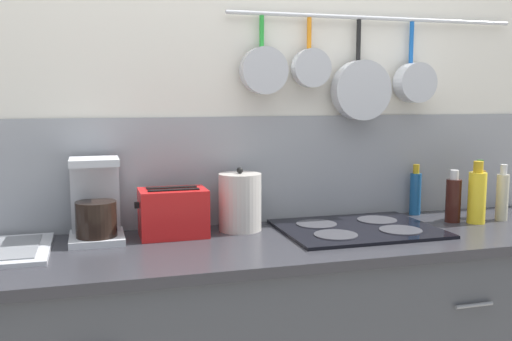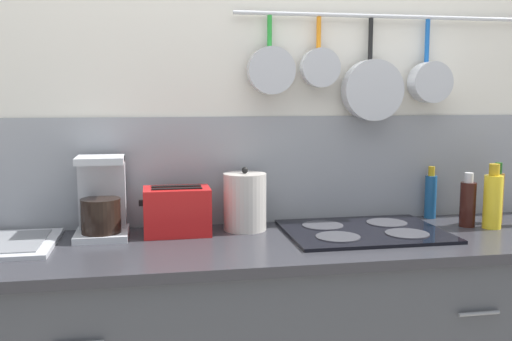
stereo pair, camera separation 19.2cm
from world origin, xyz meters
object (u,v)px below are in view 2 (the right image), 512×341
Objects in this scene: coffee_maker at (102,203)px; toaster at (177,211)px; bottle_olive_oil at (493,200)px; kettle at (245,202)px; bottle_hot_sauce at (468,203)px; bottle_sesame_oil at (497,196)px; bottle_vinegar at (431,195)px.

coffee_maker reaches higher than toaster.
bottle_olive_oil is at bearing -5.73° from coffee_maker.
kettle is 0.85m from bottle_hot_sauce.
kettle reaches higher than bottle_hot_sauce.
bottle_sesame_oil reaches higher than toaster.
toaster is at bearing -174.45° from kettle.
bottle_vinegar is at bearing 111.10° from bottle_hot_sauce.
toaster is (0.26, -0.02, -0.03)m from coffee_maker.
bottle_olive_oil is at bearing -56.37° from bottle_vinegar.
bottle_vinegar is 0.25m from bottle_sesame_oil.
bottle_vinegar is at bearing 123.63° from bottle_olive_oil.
bottle_olive_oil reaches higher than kettle.
coffee_maker is 0.52m from kettle.
coffee_maker is 1.38× the size of bottle_hot_sauce.
bottle_hot_sauce is (1.36, -0.10, -0.03)m from coffee_maker.
coffee_maker reaches higher than bottle_olive_oil.
toaster is 1.07× the size of kettle.
kettle is (0.25, 0.02, 0.02)m from toaster.
bottle_sesame_oil reaches higher than bottle_hot_sauce.
bottle_olive_oil is (1.44, -0.14, -0.01)m from coffee_maker.
bottle_vinegar reaches higher than toaster.
coffee_maker reaches higher than bottle_sesame_oil.
bottle_olive_oil is (1.17, -0.12, 0.02)m from toaster.
coffee_maker is at bearing 175.77° from bottle_hot_sauce.
kettle reaches higher than bottle_vinegar.
bottle_hot_sauce is at bearing -4.23° from coffee_maker.
bottle_hot_sauce is at bearing -6.82° from kettle.
kettle is (0.52, 0.00, -0.01)m from coffee_maker.
toaster is 1.10m from bottle_hot_sauce.
bottle_sesame_oil is (0.07, 0.08, -0.00)m from bottle_olive_oil.
bottle_hot_sauce is 0.85× the size of bottle_olive_oil.
bottle_vinegar is (0.78, 0.07, -0.01)m from kettle.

